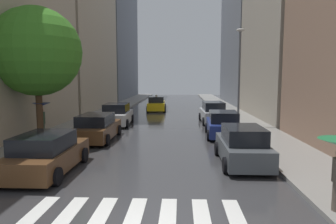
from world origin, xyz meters
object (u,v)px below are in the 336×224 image
at_px(parked_car_left_second, 97,128).
at_px(parked_car_right_nearest, 243,146).
at_px(pedestrian_near_tree, 42,113).
at_px(lamp_post_right, 239,70).
at_px(parked_car_right_second, 223,125).
at_px(taxi_midroad, 157,104).
at_px(parked_car_left_third, 117,115).
at_px(street_tree_left, 37,52).
at_px(parked_car_right_third, 213,113).
at_px(parked_car_left_nearest, 47,154).

height_order(parked_car_left_second, parked_car_right_nearest, parked_car_right_nearest).
bearing_deg(pedestrian_near_tree, lamp_post_right, 106.97).
distance_m(parked_car_right_second, taxi_midroad, 15.81).
distance_m(parked_car_left_third, taxi_midroad, 10.74).
xyz_separation_m(parked_car_left_third, street_tree_left, (-3.05, -6.47, 4.32)).
xyz_separation_m(parked_car_right_nearest, lamp_post_right, (1.67, 9.88, 3.47)).
relative_size(pedestrian_near_tree, street_tree_left, 0.28).
distance_m(parked_car_right_third, street_tree_left, 13.99).
xyz_separation_m(parked_car_left_nearest, taxi_midroad, (2.48, 22.48, 0.03)).
height_order(parked_car_left_third, parked_car_right_third, parked_car_right_third).
bearing_deg(parked_car_right_third, parked_car_left_nearest, 147.81).
bearing_deg(lamp_post_right, street_tree_left, -154.45).
bearing_deg(street_tree_left, parked_car_right_nearest, -20.42).
distance_m(taxi_midroad, pedestrian_near_tree, 17.56).
bearing_deg(parked_car_left_nearest, parked_car_right_third, -30.23).
relative_size(parked_car_left_second, parked_car_left_third, 1.10).
relative_size(parked_car_right_second, taxi_midroad, 0.89).
xyz_separation_m(parked_car_left_second, parked_car_right_third, (7.62, 7.20, 0.08)).
height_order(parked_car_right_second, parked_car_right_third, parked_car_right_third).
bearing_deg(parked_car_left_second, parked_car_left_nearest, 177.92).
xyz_separation_m(parked_car_left_nearest, parked_car_right_nearest, (7.83, 1.53, 0.03)).
xyz_separation_m(parked_car_left_nearest, parked_car_left_second, (0.22, 6.25, -0.00)).
xyz_separation_m(parked_car_left_nearest, lamp_post_right, (9.51, 11.41, 3.50)).
relative_size(taxi_midroad, street_tree_left, 0.64).
distance_m(parked_car_left_second, parked_car_right_nearest, 8.96).
bearing_deg(parked_car_left_third, taxi_midroad, -13.48).
relative_size(taxi_midroad, lamp_post_right, 0.67).
bearing_deg(parked_car_left_third, parked_car_right_nearest, -145.17).
xyz_separation_m(parked_car_right_nearest, street_tree_left, (-10.68, 3.98, 4.35)).
bearing_deg(parked_car_left_nearest, taxi_midroad, -6.29).
distance_m(parked_car_left_third, parked_car_right_third, 7.77).
bearing_deg(parked_car_left_nearest, parked_car_left_second, -2.00).
height_order(taxi_midroad, street_tree_left, street_tree_left).
xyz_separation_m(parked_car_right_second, pedestrian_near_tree, (-10.70, -1.84, 0.91)).
relative_size(parked_car_left_third, pedestrian_near_tree, 2.08).
bearing_deg(pedestrian_near_tree, parked_car_left_second, 91.30).
bearing_deg(pedestrian_near_tree, taxi_midroad, 154.74).
bearing_deg(street_tree_left, taxi_midroad, 72.59).
bearing_deg(parked_car_right_nearest, parked_car_right_second, -0.13).
height_order(parked_car_right_third, taxi_midroad, taxi_midroad).
bearing_deg(street_tree_left, lamp_post_right, 25.55).
xyz_separation_m(parked_car_right_nearest, parked_car_right_second, (0.01, 6.08, -0.01)).
relative_size(parked_car_left_third, parked_car_right_second, 1.03).
xyz_separation_m(taxi_midroad, lamp_post_right, (7.03, -11.07, 3.47)).
bearing_deg(taxi_midroad, parked_car_left_second, 169.81).
bearing_deg(parked_car_left_third, parked_car_right_third, -80.34).
relative_size(parked_car_right_third, taxi_midroad, 0.97).
xyz_separation_m(parked_car_right_second, lamp_post_right, (1.66, 3.80, 3.48)).
bearing_deg(pedestrian_near_tree, parked_car_left_third, 146.18).
height_order(parked_car_left_second, taxi_midroad, taxi_midroad).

